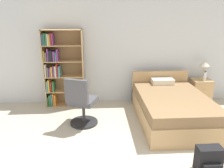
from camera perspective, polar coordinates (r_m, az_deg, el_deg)
name	(u,v)px	position (r m, az deg, el deg)	size (l,w,h in m)	color
wall_back	(138,50)	(5.41, 6.88, 8.88)	(9.00, 0.06, 2.60)	silver
bookshelf	(59,69)	(5.25, -13.72, 3.94)	(0.90, 0.33, 1.81)	tan
bed	(171,107)	(4.71, 15.16, -5.73)	(1.34, 2.06, 0.82)	tan
office_chair	(81,104)	(4.29, -7.97, -5.11)	(0.62, 0.68, 1.01)	#232326
nightstand	(200,91)	(5.84, 22.05, -1.76)	(0.47, 0.42, 0.60)	tan
table_lamp	(205,64)	(5.71, 23.06, 4.85)	(0.25, 0.25, 0.49)	tan
water_bottle	(205,76)	(5.65, 23.08, 1.87)	(0.07, 0.07, 0.24)	silver
backpack_black	(209,160)	(3.48, 23.97, -17.72)	(0.34, 0.25, 0.38)	black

